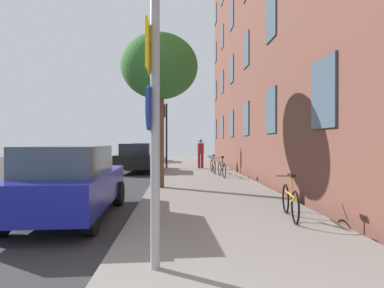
{
  "coord_description": "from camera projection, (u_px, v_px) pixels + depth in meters",
  "views": [
    {
      "loc": [
        0.01,
        -1.1,
        1.72
      ],
      "look_at": [
        0.54,
        10.29,
        1.65
      ],
      "focal_mm": 29.74,
      "sensor_mm": 36.0,
      "label": 1
    }
  ],
  "objects": [
    {
      "name": "ground_plane",
      "position": [
        129.0,
        176.0,
        15.98
      ],
      "size": [
        41.8,
        41.8,
        0.0
      ],
      "primitive_type": "plane",
      "color": "#332D28"
    },
    {
      "name": "road_asphalt",
      "position": [
        87.0,
        176.0,
        15.88
      ],
      "size": [
        7.0,
        38.0,
        0.01
      ],
      "primitive_type": "cube",
      "color": "#2D2D30",
      "rests_on": "ground"
    },
    {
      "name": "sidewalk",
      "position": [
        199.0,
        175.0,
        16.14
      ],
      "size": [
        4.2,
        38.0,
        0.12
      ],
      "primitive_type": "cube",
      "color": "gray",
      "rests_on": "ground"
    },
    {
      "name": "car_2",
      "position": [
        145.0,
        152.0,
        26.48
      ],
      "size": [
        2.04,
        4.36,
        1.62
      ],
      "color": "red",
      "rests_on": "road_asphalt"
    },
    {
      "name": "bicycle_1",
      "position": [
        222.0,
        169.0,
        14.63
      ],
      "size": [
        0.42,
        1.65,
        0.95
      ],
      "color": "black",
      "rests_on": "sidewalk"
    },
    {
      "name": "sign_post",
      "position": [
        153.0,
        117.0,
        4.01
      ],
      "size": [
        0.16,
        0.6,
        3.41
      ],
      "color": "gray",
      "rests_on": "sidewalk"
    },
    {
      "name": "car_1",
      "position": [
        138.0,
        157.0,
        17.95
      ],
      "size": [
        2.04,
        4.26,
        1.62
      ],
      "color": "black",
      "rests_on": "road_asphalt"
    },
    {
      "name": "bicycle_0",
      "position": [
        290.0,
        201.0,
        6.65
      ],
      "size": [
        0.42,
        1.61,
        0.95
      ],
      "color": "black",
      "rests_on": "sidewalk"
    },
    {
      "name": "tree_near",
      "position": [
        159.0,
        68.0,
        11.21
      ],
      "size": [
        2.71,
        2.71,
        5.42
      ],
      "color": "brown",
      "rests_on": "sidewalk"
    },
    {
      "name": "pedestrian_0",
      "position": [
        201.0,
        151.0,
        19.44
      ],
      "size": [
        0.52,
        0.52,
        1.79
      ],
      "color": "maroon",
      "rests_on": "sidewalk"
    },
    {
      "name": "car_0",
      "position": [
        70.0,
        181.0,
        7.09
      ],
      "size": [
        1.97,
        4.4,
        1.62
      ],
      "color": "navy",
      "rests_on": "road_asphalt"
    },
    {
      "name": "bicycle_2",
      "position": [
        213.0,
        166.0,
        16.33
      ],
      "size": [
        0.42,
        1.73,
        0.96
      ],
      "color": "black",
      "rests_on": "sidewalk"
    },
    {
      "name": "traffic_light",
      "position": [
        165.0,
        124.0,
        19.77
      ],
      "size": [
        0.43,
        0.24,
        3.99
      ],
      "color": "black",
      "rests_on": "sidewalk"
    }
  ]
}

